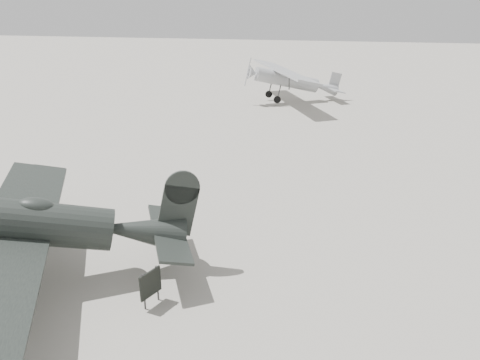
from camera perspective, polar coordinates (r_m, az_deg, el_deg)
The scene contains 4 objects.
ground at distance 18.95m, azimuth -6.15°, elevation -5.75°, with size 160.00×160.00×0.00m, color #A1998F.
lowwing_monoplane at distance 15.73m, azimuth -21.64°, elevation -5.18°, with size 8.95×11.39×3.79m.
highwing_monoplane at distance 40.59m, azimuth 6.20°, elevation 12.32°, with size 8.79×11.48×3.35m.
sign_board at distance 14.44m, azimuth -10.87°, elevation -12.37°, with size 0.39×0.78×1.20m.
Camera 1 is at (5.00, -16.05, 8.75)m, focal length 35.00 mm.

